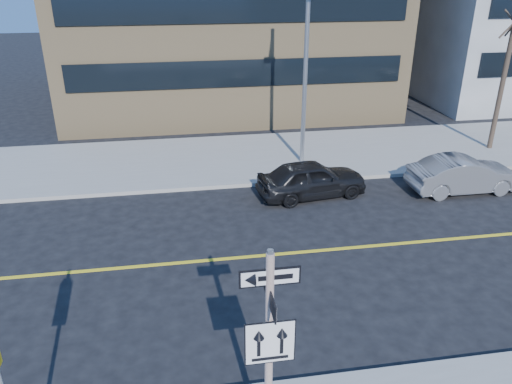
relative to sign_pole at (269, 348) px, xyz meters
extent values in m
plane|color=black|center=(0.00, 2.51, -2.44)|extent=(120.00, 120.00, 0.00)
cylinder|color=white|center=(0.00, 0.01, -0.29)|extent=(0.13, 0.13, 4.00)
cylinder|color=gray|center=(0.00, 0.01, 1.74)|extent=(0.10, 0.10, 0.06)
cube|color=black|center=(0.00, 0.01, 1.31)|extent=(0.92, 0.03, 0.30)
cube|color=black|center=(0.00, 0.01, 0.96)|extent=(0.03, 0.92, 0.30)
cube|color=white|center=(0.00, -0.07, 0.16)|extent=(0.80, 0.03, 0.80)
imported|color=black|center=(3.57, 10.36, -1.75)|extent=(2.18, 4.22, 1.37)
imported|color=slate|center=(9.33, 9.83, -1.76)|extent=(1.47, 4.14, 1.36)
cylinder|color=gray|center=(4.00, 13.51, 1.71)|extent=(0.18, 0.18, 8.00)
cylinder|color=#372B21|center=(13.00, 13.81, 0.61)|extent=(0.22, 0.22, 5.80)
camera|label=1|loc=(-1.19, -5.96, 5.49)|focal=35.00mm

